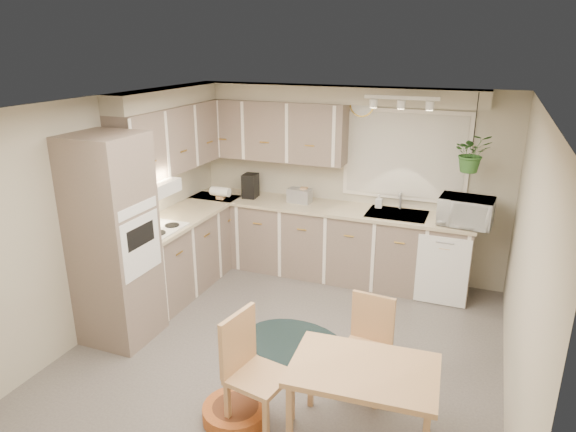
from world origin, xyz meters
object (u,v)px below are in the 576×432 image
at_px(dining_table, 362,406).
at_px(chair_back, 365,349).
at_px(chair_left, 260,374).
at_px(braided_rug, 295,342).
at_px(pet_bed, 236,412).
at_px(microwave, 466,208).

bearing_deg(dining_table, chair_back, 101.69).
xyz_separation_m(chair_left, braided_rug, (-0.16, 1.20, -0.46)).
bearing_deg(pet_bed, dining_table, 6.72).
bearing_deg(braided_rug, pet_bed, -92.19).
distance_m(dining_table, chair_left, 0.80).
bearing_deg(braided_rug, microwave, 47.15).
bearing_deg(microwave, pet_bed, -113.31).
relative_size(chair_left, braided_rug, 0.86).
relative_size(chair_back, braided_rug, 0.78).
relative_size(chair_back, pet_bed, 1.59).
xyz_separation_m(chair_back, microwave, (0.62, 2.05, 0.71)).
bearing_deg(pet_bed, braided_rug, 87.81).
bearing_deg(chair_left, microwave, 165.68).
bearing_deg(braided_rug, chair_back, -30.79).
distance_m(chair_back, pet_bed, 1.19).
height_order(braided_rug, microwave, microwave).
bearing_deg(chair_back, microwave, -101.48).
xyz_separation_m(chair_left, microwave, (1.28, 2.76, 0.67)).
xyz_separation_m(dining_table, chair_left, (-0.78, -0.10, 0.14)).
relative_size(dining_table, chair_left, 1.13).
height_order(chair_back, braided_rug, chair_back).
distance_m(chair_left, microwave, 3.11).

